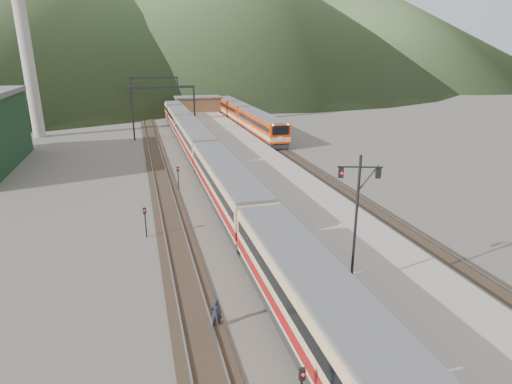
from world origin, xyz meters
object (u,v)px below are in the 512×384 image
object	(u,v)px
signal_mast	(357,209)
worker	(216,313)
main_train	(207,156)
second_train	(245,117)

from	to	relation	value
signal_mast	worker	size ratio (longest dim) A/B	4.62
main_train	signal_mast	bearing A→B (deg)	-83.11
signal_mast	worker	bearing A→B (deg)	-178.38
signal_mast	worker	world-z (taller)	signal_mast
main_train	signal_mast	xyz separation A→B (m)	(3.25, -26.94, 3.28)
main_train	worker	world-z (taller)	main_train
main_train	second_train	distance (m)	30.70
main_train	second_train	world-z (taller)	main_train
main_train	worker	size ratio (longest dim) A/B	53.15
second_train	worker	size ratio (longest dim) A/B	25.16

